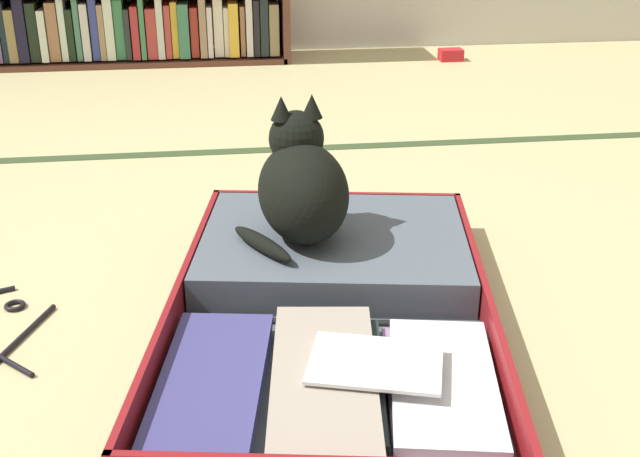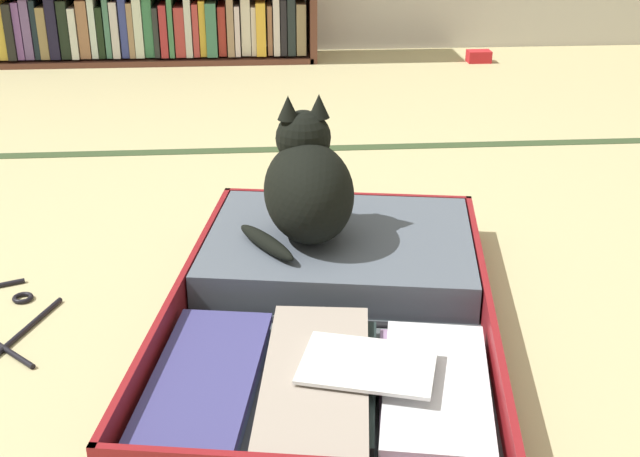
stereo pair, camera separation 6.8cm
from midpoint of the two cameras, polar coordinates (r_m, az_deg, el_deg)
ground_plane at (r=1.59m, az=-4.62°, el=-5.91°), size 10.00×10.00×0.00m
tatami_border at (r=2.48m, az=-5.84°, el=5.43°), size 4.80×0.05×0.00m
open_suitcase at (r=1.56m, az=-0.34°, el=-4.77°), size 0.72×1.02×0.09m
black_cat at (r=1.64m, az=-2.54°, el=2.94°), size 0.25×0.28×0.29m
small_red_pouch at (r=3.69m, az=8.59°, el=11.90°), size 0.10×0.07×0.05m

